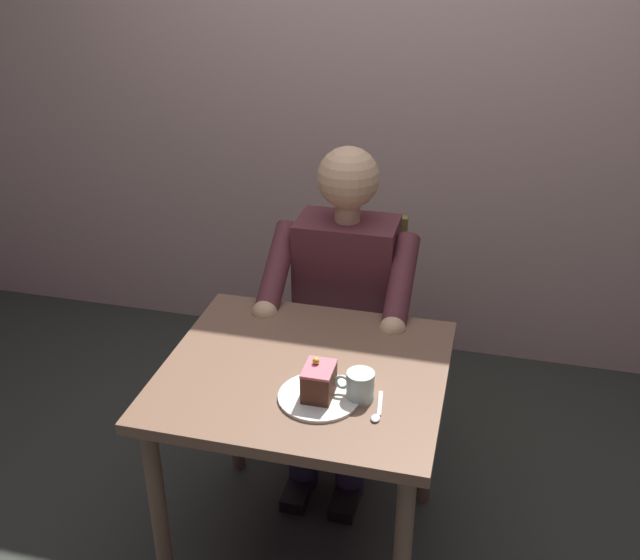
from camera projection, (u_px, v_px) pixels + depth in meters
The scene contains 9 objects.
ground_plane at pixel (306, 545), 2.53m from camera, with size 14.00×14.00×0.00m, color #30342E.
cafe_rear_panel at pixel (392, 28), 3.09m from camera, with size 6.40×0.12×3.00m, color beige.
dining_table at pixel (304, 396), 2.25m from camera, with size 0.84×0.76×0.73m.
chair at pixel (351, 320), 2.89m from camera, with size 0.42×0.42×0.91m.
seated_person at pixel (341, 308), 2.68m from camera, with size 0.53×0.58×1.24m.
dessert_plate at pixel (319, 397), 2.06m from camera, with size 0.23×0.23×0.01m, color white.
cake_slice at pixel (319, 381), 2.04m from camera, with size 0.08×0.11×0.11m.
coffee_cup at pixel (360, 385), 2.04m from camera, with size 0.11×0.08×0.09m.
dessert_spoon at pixel (378, 411), 2.01m from camera, with size 0.03×0.14×0.01m.
Camera 1 is at (-0.49, 1.77, 1.97)m, focal length 41.29 mm.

